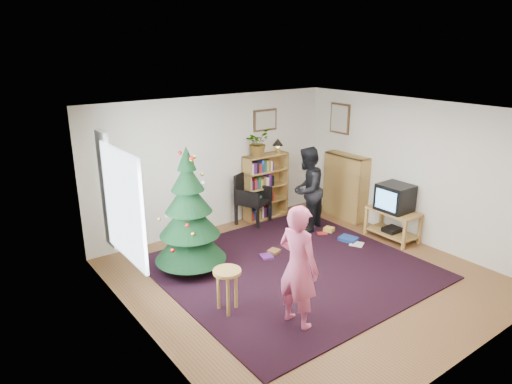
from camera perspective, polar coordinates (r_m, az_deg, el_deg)
floor at (r=7.10m, az=5.97°, el=-10.39°), size 5.00×5.00×0.00m
ceiling at (r=6.31m, az=6.71°, el=10.01°), size 5.00×5.00×0.00m
wall_back at (r=8.52m, az=-5.14°, el=3.57°), size 5.00×0.02×2.50m
wall_front at (r=5.20m, az=25.47°, el=-7.91°), size 5.00×0.02×2.50m
wall_left at (r=5.33m, az=-14.01°, el=-5.96°), size 0.02×5.00×2.50m
wall_right at (r=8.43m, az=18.94°, el=2.51°), size 0.02×5.00×2.50m
rug at (r=7.29m, az=4.37°, el=-9.44°), size 3.80×3.60×0.02m
window_pane at (r=5.77m, az=-16.26°, el=-1.59°), size 0.04×1.20×1.40m
curtain at (r=6.42m, az=-18.16°, el=0.19°), size 0.06×0.35×1.60m
picture_back at (r=8.99m, az=1.15°, el=8.97°), size 0.55×0.03×0.42m
picture_right at (r=9.35m, az=10.45°, el=9.03°), size 0.03×0.50×0.60m
christmas_tree at (r=6.94m, az=-8.34°, el=-3.65°), size 1.09×1.09×1.98m
bookshelf_back at (r=9.13m, az=1.21°, el=0.82°), size 0.95×0.30×1.30m
bookshelf_right at (r=9.28m, az=11.14°, el=0.77°), size 0.30×0.95×1.30m
tv_stand at (r=8.55m, az=16.70°, el=-3.61°), size 0.50×0.89×0.55m
crt_tv at (r=8.39m, az=16.97°, el=-0.67°), size 0.51×0.55×0.48m
armchair at (r=8.91m, az=-0.76°, el=-0.47°), size 0.72×0.74×0.99m
stool at (r=5.99m, az=-3.62°, el=-10.88°), size 0.37×0.37×0.61m
person_standing at (r=5.62m, az=5.31°, el=-9.32°), size 0.46×0.63×1.59m
person_by_chair at (r=8.45m, az=6.36°, el=0.27°), size 0.96×0.87×1.61m
potted_plant at (r=8.79m, az=0.21°, el=6.21°), size 0.61×0.57×0.53m
table_lamp at (r=9.10m, az=2.74°, el=6.15°), size 0.21×0.21×0.29m
floor_clutter at (r=8.23m, az=7.46°, el=-5.98°), size 1.81×1.15×0.08m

